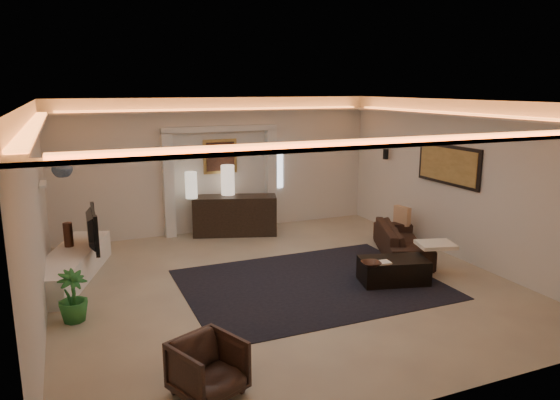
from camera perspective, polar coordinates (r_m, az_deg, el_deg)
name	(u,v)px	position (r m, az deg, el deg)	size (l,w,h in m)	color
floor	(283,284)	(8.44, 0.33, -9.25)	(7.00, 7.00, 0.00)	tan
ceiling	(283,102)	(7.85, 0.36, 10.84)	(7.00, 7.00, 0.00)	white
wall_back	(220,165)	(11.27, -6.67, 3.84)	(7.00, 7.00, 0.00)	silver
wall_front	(428,267)	(5.11, 16.08, -7.15)	(7.00, 7.00, 0.00)	silver
wall_left	(36,218)	(7.42, -25.40, -1.80)	(7.00, 7.00, 0.00)	silver
wall_right	(460,181)	(9.91, 19.32, 2.03)	(7.00, 7.00, 0.00)	silver
cove_soffit	(283,121)	(7.86, 0.35, 8.80)	(7.00, 7.00, 0.04)	silver
daylight_slit	(278,166)	(11.71, -0.27, 3.75)	(0.25, 0.03, 1.00)	white
area_rug	(311,284)	(8.43, 3.41, -9.27)	(4.00, 3.00, 0.01)	black
pilaster_left	(169,186)	(10.97, -12.25, 1.55)	(0.22, 0.20, 2.20)	silver
pilaster_right	(271,178)	(11.60, -1.03, 2.42)	(0.22, 0.20, 2.20)	silver
alcove_header	(220,129)	(11.09, -6.63, 7.86)	(2.52, 0.20, 0.12)	silver
painting_frame	(220,156)	(11.22, -6.66, 4.83)	(0.74, 0.04, 0.74)	tan
painting_canvas	(220,156)	(11.19, -6.62, 4.81)	(0.62, 0.02, 0.62)	#4C2D1E
art_panel_frame	(448,165)	(10.07, 18.16, 3.72)	(0.04, 1.64, 0.74)	black
art_panel_gold	(447,165)	(10.05, 18.05, 3.71)	(0.02, 1.50, 0.62)	tan
wall_sconce	(386,154)	(11.51, 11.64, 5.00)	(0.12, 0.12, 0.22)	black
wall_niche	(43,184)	(8.75, -24.79, 1.61)	(0.10, 0.55, 0.04)	silver
console	(235,216)	(11.08, -5.02, -1.81)	(1.76, 0.55, 0.88)	black
lamp_left	(191,186)	(10.88, -9.81, 1.50)	(0.25, 0.25, 0.55)	beige
lamp_right	(228,183)	(11.12, -5.80, 1.86)	(0.29, 0.29, 0.64)	beige
media_ledge	(71,266)	(9.21, -22.16, -6.84)	(0.64, 2.58, 0.48)	white
tv	(87,230)	(9.16, -20.58, -3.13)	(0.15, 1.16, 0.67)	black
figurine	(68,237)	(9.43, -22.40, -3.76)	(0.15, 0.15, 0.41)	#412215
ginger_jar	(62,167)	(9.17, -23.02, 3.43)	(0.33, 0.33, 0.34)	#374B5D
plant	(73,297)	(7.59, -21.99, -9.89)	(0.40, 0.40, 0.71)	#246929
sofa	(402,241)	(9.96, 13.39, -4.44)	(0.76, 1.95, 0.57)	#31230F
throw_blanket	(436,245)	(8.97, 16.87, -4.76)	(0.59, 0.48, 0.06)	#FFE9CD
throw_pillow	(402,216)	(10.77, 13.38, -1.70)	(0.11, 0.38, 0.38)	tan
coffee_table	(393,271)	(8.61, 12.46, -7.65)	(1.07, 0.58, 0.40)	black
bowl	(371,264)	(8.12, 10.04, -6.97)	(0.30, 0.30, 0.07)	#372218
magazine	(382,262)	(8.29, 11.25, -6.78)	(0.25, 0.18, 0.03)	white
armchair	(208,368)	(5.60, -7.99, -17.93)	(0.64, 0.66, 0.60)	black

